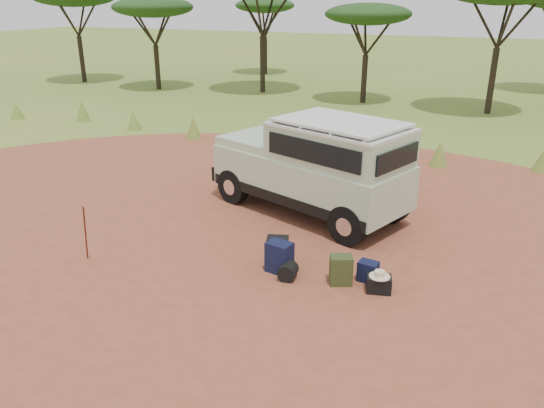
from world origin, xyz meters
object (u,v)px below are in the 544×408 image
at_px(backpack_olive, 341,270).
at_px(duffel_navy, 368,271).
at_px(backpack_black, 278,251).
at_px(backpack_navy, 279,257).
at_px(hard_case, 379,284).
at_px(walking_staff, 86,233).
at_px(safari_vehicle, 315,168).

height_order(backpack_olive, duffel_navy, backpack_olive).
bearing_deg(backpack_olive, backpack_black, 145.80).
xyz_separation_m(backpack_navy, hard_case, (1.96, 0.03, -0.16)).
distance_m(backpack_navy, hard_case, 1.96).
bearing_deg(backpack_olive, walking_staff, 170.40).
xyz_separation_m(backpack_black, backpack_navy, (0.16, -0.29, 0.02)).
height_order(backpack_black, backpack_olive, backpack_black).
bearing_deg(duffel_navy, backpack_black, -171.75).
bearing_deg(hard_case, safari_vehicle, 112.42).
distance_m(backpack_navy, backpack_olive, 1.23).
height_order(safari_vehicle, backpack_black, safari_vehicle).
height_order(duffel_navy, hard_case, duffel_navy).
distance_m(backpack_black, backpack_navy, 0.33).
bearing_deg(backpack_black, hard_case, -25.15).
bearing_deg(backpack_navy, backpack_black, 129.88).
height_order(safari_vehicle, backpack_olive, safari_vehicle).
relative_size(walking_staff, duffel_navy, 3.37).
height_order(walking_staff, hard_case, walking_staff).
bearing_deg(duffel_navy, walking_staff, -157.15).
distance_m(backpack_black, backpack_olive, 1.42).
bearing_deg(backpack_navy, backpack_olive, 11.84).
relative_size(safari_vehicle, backpack_olive, 9.36).
distance_m(backpack_navy, duffel_navy, 1.71).
bearing_deg(safari_vehicle, walking_staff, -107.19).
xyz_separation_m(safari_vehicle, walking_staff, (-3.29, -4.32, -0.53)).
bearing_deg(backpack_olive, duffel_navy, 10.98).
bearing_deg(backpack_olive, hard_case, -23.65).
height_order(backpack_black, backpack_navy, backpack_navy).
distance_m(backpack_olive, duffel_navy, 0.54).
xyz_separation_m(duffel_navy, hard_case, (0.28, -0.31, -0.05)).
bearing_deg(walking_staff, hard_case, -39.15).
bearing_deg(backpack_black, walking_staff, -175.20).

